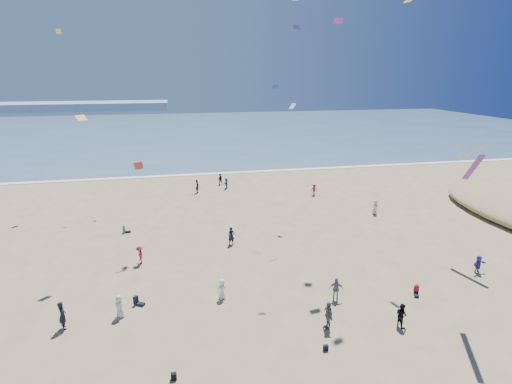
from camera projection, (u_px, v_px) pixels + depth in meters
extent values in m
cube|color=#476B84|center=(185.00, 131.00, 109.12)|extent=(220.00, 100.00, 0.06)
cube|color=white|center=(196.00, 175.00, 62.19)|extent=(220.00, 1.20, 0.08)
cube|color=#7A8EA8|center=(34.00, 107.00, 167.45)|extent=(110.00, 20.00, 3.20)
imported|color=black|center=(220.00, 179.00, 56.63)|extent=(0.82, 0.67, 1.57)
imported|color=maroon|center=(314.00, 190.00, 51.67)|extent=(0.95, 0.56, 1.45)
imported|color=black|center=(197.00, 186.00, 52.65)|extent=(0.56, 0.72, 1.76)
imported|color=#BA1A36|center=(140.00, 255.00, 32.98)|extent=(0.77, 1.11, 1.56)
imported|color=gray|center=(336.00, 289.00, 27.74)|extent=(1.05, 0.73, 1.65)
imported|color=silver|center=(120.00, 306.00, 25.77)|extent=(0.79, 0.90, 1.55)
imported|color=silver|center=(375.00, 207.00, 44.64)|extent=(0.53, 0.80, 1.63)
imported|color=black|center=(231.00, 236.00, 36.69)|extent=(0.69, 0.53, 1.68)
imported|color=teal|center=(226.00, 183.00, 54.67)|extent=(0.97, 1.43, 1.48)
imported|color=black|center=(62.00, 315.00, 24.54)|extent=(0.70, 0.80, 1.86)
imported|color=black|center=(401.00, 315.00, 24.83)|extent=(0.74, 0.87, 1.56)
imported|color=#393F9E|center=(478.00, 264.00, 31.54)|extent=(1.41, 0.71, 1.45)
imported|color=white|center=(222.00, 289.00, 27.88)|extent=(0.79, 0.59, 1.47)
imported|color=slate|center=(328.00, 315.00, 24.59)|extent=(0.51, 1.09, 1.81)
cube|color=black|center=(174.00, 376.00, 20.61)|extent=(0.30, 0.22, 0.38)
cube|color=black|center=(326.00, 348.00, 22.79)|extent=(0.28, 0.18, 0.34)
cube|color=#4E2D8F|center=(297.00, 27.00, 37.86)|extent=(0.87, 0.54, 0.46)
cube|color=purple|center=(338.00, 21.00, 30.54)|extent=(0.83, 0.45, 0.39)
cube|color=blue|center=(275.00, 87.00, 38.09)|extent=(0.63, 0.67, 0.38)
cube|color=red|center=(139.00, 166.00, 33.47)|extent=(0.80, 0.58, 0.56)
cube|color=orange|center=(81.00, 118.00, 30.55)|extent=(0.90, 0.90, 0.41)
cube|color=white|center=(293.00, 106.00, 41.18)|extent=(0.72, 0.75, 0.54)
cube|color=yellow|center=(58.00, 31.00, 45.25)|extent=(0.56, 0.36, 0.52)
cube|color=orange|center=(409.00, 1.00, 31.64)|extent=(0.53, 0.91, 0.30)
cube|color=#5A2289|center=(473.00, 168.00, 24.38)|extent=(0.35, 3.14, 2.21)
cube|color=#FFA11A|center=(470.00, 153.00, 32.73)|extent=(0.35, 2.64, 1.87)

